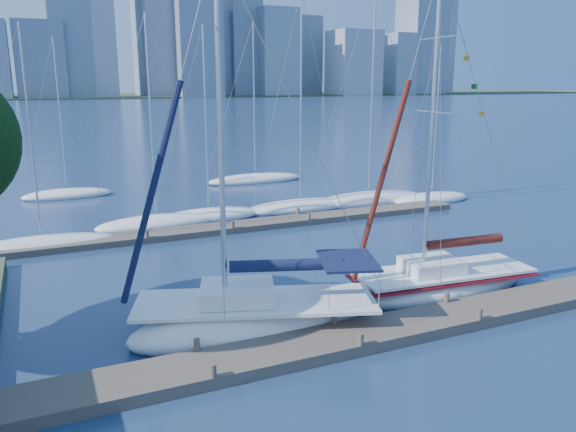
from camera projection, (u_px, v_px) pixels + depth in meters
name	position (u px, v px, depth m)	size (l,w,h in m)	color
ground	(346.00, 344.00, 19.27)	(700.00, 700.00, 0.00)	navy
near_dock	(347.00, 339.00, 19.22)	(26.00, 2.00, 0.40)	brown
far_dock	(244.00, 226.00, 34.22)	(30.00, 1.80, 0.36)	brown
far_shore	(51.00, 97.00, 303.32)	(800.00, 100.00, 1.50)	#38472D
sailboat_navy	(256.00, 303.00, 20.29)	(9.80, 5.89, 13.67)	white
sailboat_maroon	(443.00, 268.00, 23.82)	(8.56, 3.46, 13.65)	white
bg_boat_0	(42.00, 244.00, 30.23)	(7.88, 2.22, 11.96)	white
bg_boat_1	(157.00, 223.00, 34.62)	(7.76, 4.30, 12.98)	white
bg_boat_2	(209.00, 216.00, 36.52)	(6.98, 2.67, 12.44)	white
bg_boat_3	(300.00, 206.00, 39.22)	(8.62, 4.55, 14.91)	white
bg_boat_4	(368.00, 199.00, 41.40)	(9.57, 3.87, 16.02)	white
bg_boat_5	(432.00, 199.00, 41.83)	(6.70, 3.06, 11.50)	white
bg_boat_6	(68.00, 194.00, 43.40)	(6.94, 4.24, 12.31)	white
bg_boat_7	(255.00, 179.00, 49.97)	(8.76, 2.33, 14.08)	white
skyline	(86.00, 24.00, 276.04)	(503.72, 51.31, 122.78)	gray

